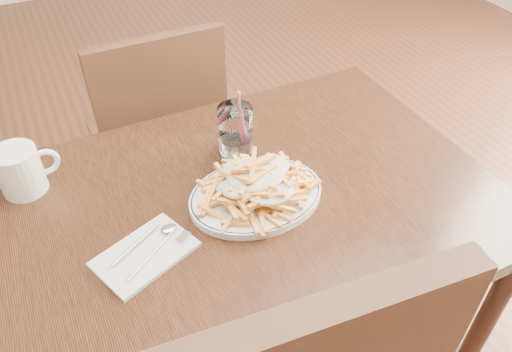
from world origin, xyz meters
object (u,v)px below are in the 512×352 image
chair_far (159,131)px  loaded_fries (256,179)px  fries_plate (256,196)px  water_glass (236,135)px  coffee_mug (21,170)px  table (236,226)px

chair_far → loaded_fries: 0.74m
fries_plate → water_glass: bearing=81.0°
fries_plate → coffee_mug: 0.53m
table → water_glass: 0.22m
table → loaded_fries: size_ratio=4.71×
table → fries_plate: 0.10m
chair_far → loaded_fries: chair_far is taller
loaded_fries → water_glass: 0.17m
water_glass → coffee_mug: water_glass is taller
table → fries_plate: fries_plate is taller
coffee_mug → water_glass: bearing=-10.6°
chair_far → coffee_mug: 0.66m
water_glass → table: bearing=-115.0°
fries_plate → loaded_fries: loaded_fries is taller
water_glass → coffee_mug: size_ratio=1.31×
table → chair_far: (0.00, 0.67, -0.16)m
table → fries_plate: size_ratio=3.30×
table → loaded_fries: bearing=-13.6°
loaded_fries → water_glass: (0.03, 0.17, -0.00)m
loaded_fries → table: bearing=166.4°
water_glass → coffee_mug: (-0.49, 0.09, -0.00)m
coffee_mug → loaded_fries: bearing=-29.6°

